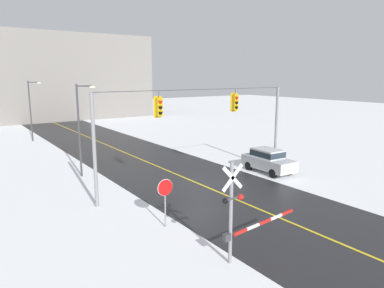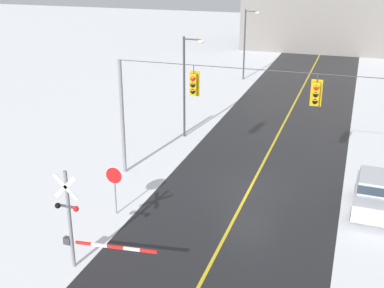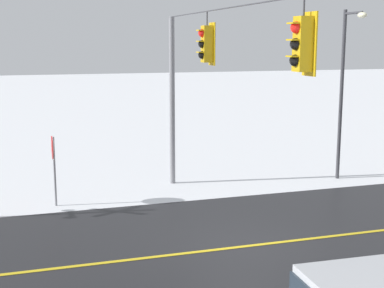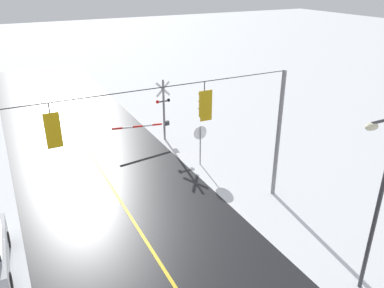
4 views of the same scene
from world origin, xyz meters
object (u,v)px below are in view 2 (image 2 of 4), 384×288
Objects in this scene: railroad_crossing at (76,222)px; parked_car_silver at (375,192)px; stop_sign at (114,180)px; streetlamp_far at (247,38)px; streetlamp_near at (187,78)px.

parked_car_silver is at bearing 38.51° from railroad_crossing.
stop_sign reaches higher than parked_car_silver.
railroad_crossing is 0.62× the size of streetlamp_far.
parked_car_silver is 0.65× the size of streetlamp_far.
streetlamp_near and streetlamp_far have the same top height.
streetlamp_far is at bearing 90.63° from stop_sign.
stop_sign is 11.12m from streetlamp_near.
railroad_crossing reaches higher than parked_car_silver.
streetlamp_far reaches higher than railroad_crossing.
railroad_crossing is at bearing -86.44° from streetlamp_near.
railroad_crossing is 0.62× the size of streetlamp_near.
streetlamp_far is (-0.94, 32.01, 1.92)m from railroad_crossing.
railroad_crossing is 32.08m from streetlamp_far.
streetlamp_near is at bearing 93.56° from railroad_crossing.
parked_car_silver is (11.20, 4.14, -0.76)m from stop_sign.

